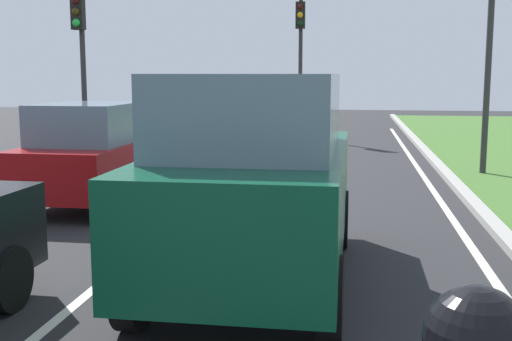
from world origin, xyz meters
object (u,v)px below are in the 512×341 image
(car_suv_ahead, at_px, (256,178))
(traffic_light_far_median, at_px, (300,42))
(car_hatchback_far, at_px, (94,154))
(traffic_light_overhead_left, at_px, (80,42))
(traffic_light_near_right, at_px, (492,18))

(car_suv_ahead, relative_size, traffic_light_far_median, 0.89)
(car_hatchback_far, distance_m, traffic_light_overhead_left, 6.52)
(car_hatchback_far, relative_size, traffic_light_overhead_left, 0.80)
(car_hatchback_far, bearing_deg, traffic_light_near_right, 30.59)
(traffic_light_near_right, height_order, traffic_light_far_median, traffic_light_near_right)
(traffic_light_overhead_left, bearing_deg, car_suv_ahead, -57.19)
(traffic_light_overhead_left, relative_size, traffic_light_far_median, 0.92)
(traffic_light_overhead_left, height_order, traffic_light_far_median, traffic_light_far_median)
(traffic_light_near_right, bearing_deg, car_suv_ahead, -116.21)
(car_suv_ahead, bearing_deg, traffic_light_overhead_left, 123.11)
(car_hatchback_far, height_order, traffic_light_far_median, traffic_light_far_median)
(traffic_light_overhead_left, bearing_deg, traffic_light_far_median, 50.97)
(traffic_light_far_median, bearing_deg, car_hatchback_far, -102.32)
(car_suv_ahead, height_order, traffic_light_far_median, traffic_light_far_median)
(car_hatchback_far, height_order, traffic_light_near_right, traffic_light_near_right)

